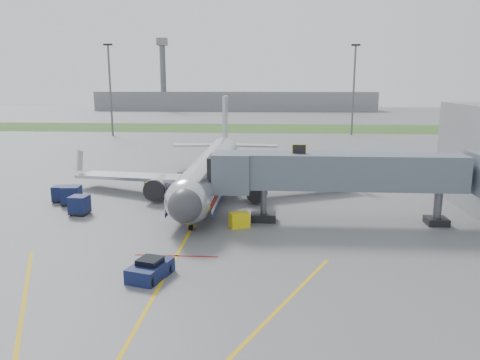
# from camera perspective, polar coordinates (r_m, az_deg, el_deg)

# --- Properties ---
(ground) EXTENTS (400.00, 400.00, 0.00)m
(ground) POSITION_cam_1_polar(r_m,az_deg,el_deg) (37.65, -6.54, -6.99)
(ground) COLOR #565659
(ground) RESTS_ON ground
(grass_strip) EXTENTS (300.00, 25.00, 0.01)m
(grass_strip) POSITION_cam_1_polar(r_m,az_deg,el_deg) (125.77, 0.94, 6.35)
(grass_strip) COLOR #2D4C1E
(grass_strip) RESTS_ON ground
(apron_markings) EXTENTS (21.52, 50.00, 0.01)m
(apron_markings) POSITION_cam_1_polar(r_m,az_deg,el_deg) (30.89, -9.07, -11.38)
(apron_markings) COLOR gold
(apron_markings) RESTS_ON ground
(airliner) EXTENTS (32.10, 35.67, 10.25)m
(airliner) POSITION_cam_1_polar(r_m,az_deg,el_deg) (51.58, -3.54, 1.27)
(airliner) COLOR silver
(airliner) RESTS_ON ground
(jet_bridge) EXTENTS (25.30, 4.00, 6.90)m
(jet_bridge) POSITION_cam_1_polar(r_m,az_deg,el_deg) (41.19, 12.51, 0.88)
(jet_bridge) COLOR slate
(jet_bridge) RESTS_ON ground
(light_mast_left) EXTENTS (2.00, 0.44, 20.40)m
(light_mast_left) POSITION_cam_1_polar(r_m,az_deg,el_deg) (111.25, -15.54, 10.77)
(light_mast_left) COLOR #595B60
(light_mast_left) RESTS_ON ground
(light_mast_right) EXTENTS (2.00, 0.44, 20.40)m
(light_mast_right) POSITION_cam_1_polar(r_m,az_deg,el_deg) (111.52, 13.70, 10.86)
(light_mast_right) COLOR #595B60
(light_mast_right) RESTS_ON ground
(distant_terminal) EXTENTS (120.00, 14.00, 8.00)m
(distant_terminal) POSITION_cam_1_polar(r_m,az_deg,el_deg) (205.85, -0.66, 9.62)
(distant_terminal) COLOR slate
(distant_terminal) RESTS_ON ground
(control_tower) EXTENTS (4.00, 4.00, 30.00)m
(control_tower) POSITION_cam_1_polar(r_m,az_deg,el_deg) (205.46, -9.38, 13.18)
(control_tower) COLOR #595B60
(control_tower) RESTS_ON ground
(pushback_tug) EXTENTS (2.67, 3.48, 1.28)m
(pushback_tug) POSITION_cam_1_polar(r_m,az_deg,el_deg) (30.52, -10.89, -10.67)
(pushback_tug) COLOR #0D183D
(pushback_tug) RESTS_ON ground
(baggage_cart_a) EXTENTS (1.74, 1.74, 1.77)m
(baggage_cart_a) POSITION_cam_1_polar(r_m,az_deg,el_deg) (46.00, -18.99, -2.90)
(baggage_cart_a) COLOR #0D183D
(baggage_cart_a) RESTS_ON ground
(baggage_cart_b) EXTENTS (1.66, 1.66, 1.63)m
(baggage_cart_b) POSITION_cam_1_polar(r_m,az_deg,el_deg) (51.63, -21.02, -1.56)
(baggage_cart_b) COLOR #0D183D
(baggage_cart_b) RESTS_ON ground
(baggage_cart_c) EXTENTS (1.98, 1.98, 1.91)m
(baggage_cart_c) POSITION_cam_1_polar(r_m,az_deg,el_deg) (49.86, -19.84, -1.76)
(baggage_cart_c) COLOR #0D183D
(baggage_cart_c) RESTS_ON ground
(belt_loader) EXTENTS (2.79, 4.73, 2.24)m
(belt_loader) POSITION_cam_1_polar(r_m,az_deg,el_deg) (50.65, -6.61, -1.40)
(belt_loader) COLOR #0D183D
(belt_loader) RESTS_ON ground
(ground_power_cart) EXTENTS (1.88, 1.61, 1.27)m
(ground_power_cart) POSITION_cam_1_polar(r_m,az_deg,el_deg) (39.80, -0.08, -4.91)
(ground_power_cart) COLOR yellow
(ground_power_cart) RESTS_ON ground
(ramp_worker) EXTENTS (0.66, 0.74, 1.70)m
(ramp_worker) POSITION_cam_1_polar(r_m,az_deg,el_deg) (51.86, -11.44, -0.92)
(ramp_worker) COLOR #9FE81B
(ramp_worker) RESTS_ON ground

